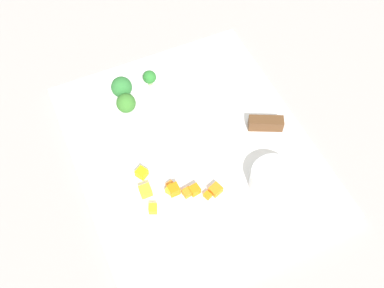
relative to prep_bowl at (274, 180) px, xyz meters
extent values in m
plane|color=#9B9390|center=(0.12, 0.09, -0.03)|extent=(4.00, 4.00, 0.00)
cube|color=white|center=(0.12, 0.09, -0.02)|extent=(0.45, 0.38, 0.01)
cylinder|color=white|center=(0.00, 0.00, 0.00)|extent=(0.07, 0.07, 0.03)
cube|color=silver|center=(0.19, 0.14, -0.02)|extent=(0.10, 0.17, 0.00)
cube|color=#56351D|center=(0.10, -0.04, -0.01)|extent=(0.04, 0.06, 0.02)
cube|color=orange|center=(0.04, 0.12, -0.01)|extent=(0.02, 0.02, 0.01)
cube|color=orange|center=(0.04, 0.13, -0.01)|extent=(0.02, 0.02, 0.01)
cube|color=orange|center=(0.02, 0.10, -0.01)|extent=(0.01, 0.01, 0.01)
cube|color=orange|center=(0.06, 0.15, -0.01)|extent=(0.01, 0.01, 0.01)
cube|color=orange|center=(0.03, 0.09, -0.01)|extent=(0.02, 0.02, 0.01)
cube|color=orange|center=(0.05, 0.15, -0.01)|extent=(0.02, 0.02, 0.02)
cube|color=yellow|center=(0.07, 0.19, -0.01)|extent=(0.02, 0.02, 0.01)
cube|color=yellow|center=(0.04, 0.19, -0.01)|extent=(0.02, 0.02, 0.01)
cube|color=yellow|center=(0.06, 0.15, -0.01)|extent=(0.02, 0.02, 0.01)
cube|color=yellow|center=(0.10, 0.18, -0.01)|extent=(0.02, 0.02, 0.01)
cylinder|color=#89B76C|center=(0.27, 0.10, -0.01)|extent=(0.01, 0.01, 0.01)
sphere|color=#2A722B|center=(0.27, 0.10, 0.00)|extent=(0.02, 0.02, 0.02)
cylinder|color=#83C066|center=(0.24, 0.16, -0.01)|extent=(0.01, 0.01, 0.01)
sphere|color=#377229|center=(0.24, 0.16, 0.00)|extent=(0.03, 0.03, 0.03)
cylinder|color=#84AE6A|center=(0.27, 0.16, -0.01)|extent=(0.01, 0.01, 0.01)
sphere|color=#2D6E31|center=(0.27, 0.16, 0.01)|extent=(0.04, 0.04, 0.04)
camera|label=1|loc=(-0.23, 0.25, 0.61)|focal=40.53mm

